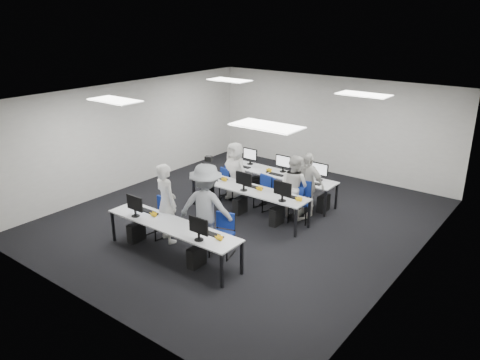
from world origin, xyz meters
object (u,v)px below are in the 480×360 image
Objects in this scene: chair_6 at (271,195)px; student_1 at (294,186)px; chair_3 at (265,199)px; photographer at (206,207)px; student_3 at (307,184)px; desk_mid at (248,190)px; chair_4 at (299,209)px; chair_0 at (158,224)px; chair_1 at (222,242)px; student_2 at (235,171)px; chair_2 at (229,188)px; chair_5 at (230,187)px; chair_7 at (299,206)px; student_0 at (166,203)px; desk_front at (172,227)px.

student_1 is (0.85, -0.27, 0.52)m from chair_6.
photographer is at bearing -66.14° from chair_3.
desk_mid is at bearing -138.83° from student_3.
chair_0 is at bearing -146.02° from chair_4.
student_2 is (-1.71, 2.62, 0.51)m from chair_1.
chair_0 reaches higher than chair_6.
chair_2 is 1.02× the size of chair_5.
chair_2 is at bearing -162.55° from chair_3.
chair_7 is at bearing -137.82° from student_1.
chair_0 is 1.05× the size of chair_5.
student_3 reaches higher than chair_2.
chair_3 is 1.00m from student_1.
student_2 is (-0.95, 0.70, 0.11)m from desk_mid.
chair_5 is at bearing 100.45° from chair_0.
chair_1 is at bearing -153.92° from student_0.
student_3 is (0.35, 2.83, 0.53)m from chair_1.
photographer reaches higher than chair_3.
chair_3 is 0.95× the size of chair_6.
chair_3 is 1.24m from chair_5.
chair_0 reaches higher than chair_5.
chair_5 is 2.14m from student_1.
student_0 reaches higher than chair_6.
student_0 is (0.51, -2.79, 0.63)m from chair_2.
student_0 reaches higher than student_1.
chair_5 is 0.99× the size of chair_7.
student_2 is at bearing -1.91° from chair_5.
student_3 is at bearing 62.19° from chair_0.
chair_2 is at bearing 150.07° from desk_mid.
chair_1 is at bearing -102.50° from chair_7.
student_2 is (-0.95, 3.30, 0.11)m from desk_front.
chair_6 is 0.55× the size of student_2.
student_0 is 1.10× the size of student_3.
student_2 is at bearing 2.32° from chair_2.
chair_4 is at bearing 164.49° from student_1.
chair_2 is at bearing -171.55° from student_3.
photographer reaches higher than chair_4.
desk_front is 3.85× the size of chair_3.
photographer is at bearing -48.90° from chair_5.
chair_7 is at bearing -124.27° from photographer.
student_1 is (-0.24, 0.11, 0.49)m from chair_4.
chair_6 is 0.46× the size of photographer.
photographer reaches higher than chair_5.
student_1 is at bearing 74.34° from desk_front.
chair_1 is at bearing -50.43° from student_2.
desk_mid is 1.79× the size of student_0.
chair_5 is at bearing -79.95° from photographer.
chair_1 is at bearing 42.18° from desk_front.
student_1 reaches higher than chair_2.
chair_7 is 2.05m from student_2.
chair_4 is 3.27m from student_0.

